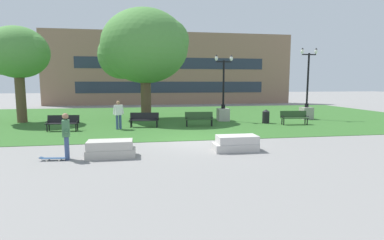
# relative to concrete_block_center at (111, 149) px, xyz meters

# --- Properties ---
(ground_plane) EXTENTS (140.00, 140.00, 0.00)m
(ground_plane) POSITION_rel_concrete_block_center_xyz_m (3.64, 2.59, -0.31)
(ground_plane) COLOR gray
(grass_lawn) EXTENTS (40.00, 20.00, 0.02)m
(grass_lawn) POSITION_rel_concrete_block_center_xyz_m (3.64, 12.59, -0.30)
(grass_lawn) COLOR #336628
(grass_lawn) RESTS_ON ground
(concrete_block_center) EXTENTS (1.80, 0.90, 0.64)m
(concrete_block_center) POSITION_rel_concrete_block_center_xyz_m (0.00, 0.00, 0.00)
(concrete_block_center) COLOR #B2ADA3
(concrete_block_center) RESTS_ON ground
(concrete_block_left) EXTENTS (1.81, 0.90, 0.64)m
(concrete_block_left) POSITION_rel_concrete_block_center_xyz_m (5.00, 0.23, 0.00)
(concrete_block_left) COLOR #BCB7B2
(concrete_block_left) RESTS_ON ground
(person_skateboarder) EXTENTS (0.30, 0.60, 1.71)m
(person_skateboarder) POSITION_rel_concrete_block_center_xyz_m (-1.54, -0.10, 0.66)
(person_skateboarder) COLOR #384C7A
(person_skateboarder) RESTS_ON ground
(skateboard) EXTENTS (1.03, 0.31, 0.14)m
(skateboard) POSITION_rel_concrete_block_center_xyz_m (-1.97, -0.19, -0.22)
(skateboard) COLOR #2D4C75
(skateboard) RESTS_ON ground
(park_bench_near_left) EXTENTS (1.84, 0.67, 0.90)m
(park_bench_near_left) POSITION_rel_concrete_block_center_xyz_m (4.80, 7.32, 0.23)
(park_bench_near_left) COLOR #284723
(park_bench_near_left) RESTS_ON grass_lawn
(park_bench_near_right) EXTENTS (1.86, 0.79, 0.90)m
(park_bench_near_right) POSITION_rel_concrete_block_center_xyz_m (1.31, 7.45, 0.23)
(park_bench_near_right) COLOR black
(park_bench_near_right) RESTS_ON grass_lawn
(park_bench_far_left) EXTENTS (1.84, 0.67, 0.90)m
(park_bench_far_left) POSITION_rel_concrete_block_center_xyz_m (11.18, 6.98, 0.23)
(park_bench_far_left) COLOR #284723
(park_bench_far_left) RESTS_ON grass_lawn
(park_bench_far_right) EXTENTS (1.84, 0.68, 0.90)m
(park_bench_far_right) POSITION_rel_concrete_block_center_xyz_m (-3.35, 6.71, 0.23)
(park_bench_far_right) COLOR black
(park_bench_far_right) RESTS_ON grass_lawn
(lamp_post_center) EXTENTS (1.32, 0.80, 4.75)m
(lamp_post_center) POSITION_rel_concrete_block_center_xyz_m (7.02, 9.62, 0.69)
(lamp_post_center) COLOR #ADA89E
(lamp_post_center) RESTS_ON grass_lawn
(lamp_post_left) EXTENTS (1.32, 0.80, 5.35)m
(lamp_post_left) POSITION_rel_concrete_block_center_xyz_m (13.58, 9.59, 0.79)
(lamp_post_left) COLOR gray
(lamp_post_left) RESTS_ON grass_lawn
(tree_near_right) EXTENTS (4.34, 4.13, 6.59)m
(tree_near_right) POSITION_rel_concrete_block_center_xyz_m (-7.20, 11.15, 4.46)
(tree_near_right) COLOR brown
(tree_near_right) RESTS_ON grass_lawn
(tree_far_left) EXTENTS (6.71, 6.39, 8.16)m
(tree_far_left) POSITION_rel_concrete_block_center_xyz_m (1.41, 11.44, 5.07)
(tree_far_left) COLOR brown
(tree_far_left) RESTS_ON grass_lawn
(trash_bin) EXTENTS (0.49, 0.49, 0.96)m
(trash_bin) POSITION_rel_concrete_block_center_xyz_m (9.57, 7.86, 0.20)
(trash_bin) COLOR black
(trash_bin) RESTS_ON grass_lawn
(person_bystander_near_lawn) EXTENTS (0.65, 0.49, 1.71)m
(person_bystander_near_lawn) POSITION_rel_concrete_block_center_xyz_m (-0.20, 6.79, 0.68)
(person_bystander_near_lawn) COLOR #384C7A
(person_bystander_near_lawn) RESTS_ON grass_lawn
(building_facade_distant) EXTENTS (31.56, 1.03, 9.08)m
(building_facade_distant) POSITION_rel_concrete_block_center_xyz_m (5.09, 27.09, 4.23)
(building_facade_distant) COLOR #8E6B56
(building_facade_distant) RESTS_ON ground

